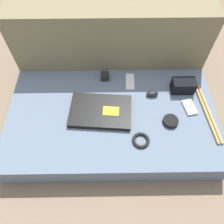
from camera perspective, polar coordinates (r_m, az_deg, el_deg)
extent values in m
plane|color=#7A6651|center=(1.37, 0.00, -3.97)|extent=(8.00, 8.00, 0.00)
cube|color=slate|center=(1.31, 0.00, -2.32)|extent=(1.20, 0.68, 0.15)
cube|color=#756B4C|center=(1.45, -0.26, 16.75)|extent=(1.20, 0.20, 0.53)
cube|color=black|center=(1.24, -3.02, 0.26)|extent=(0.36, 0.25, 0.03)
cube|color=orange|center=(1.22, -0.27, 0.07)|extent=(0.09, 0.07, 0.00)
ellipsoid|color=black|center=(1.33, 10.47, 4.72)|extent=(0.07, 0.04, 0.03)
cylinder|color=black|center=(1.25, 14.99, -2.40)|extent=(0.09, 0.09, 0.02)
cylinder|color=black|center=(1.24, 15.12, -2.10)|extent=(0.08, 0.08, 0.01)
cube|color=silver|center=(1.39, 4.72, 7.94)|extent=(0.06, 0.13, 0.01)
cube|color=#B7B7BC|center=(1.34, 19.57, 1.16)|extent=(0.08, 0.11, 0.01)
cube|color=black|center=(1.38, 18.09, 6.53)|extent=(0.13, 0.08, 0.08)
cube|color=black|center=(1.39, -1.86, 9.33)|extent=(0.05, 0.05, 0.04)
torus|color=black|center=(1.16, 7.54, -7.35)|extent=(0.09, 0.09, 0.02)
cylinder|color=tan|center=(1.35, 23.34, -0.13)|extent=(0.05, 0.40, 0.02)
cylinder|color=tan|center=(1.36, 24.05, -0.06)|extent=(0.05, 0.40, 0.02)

